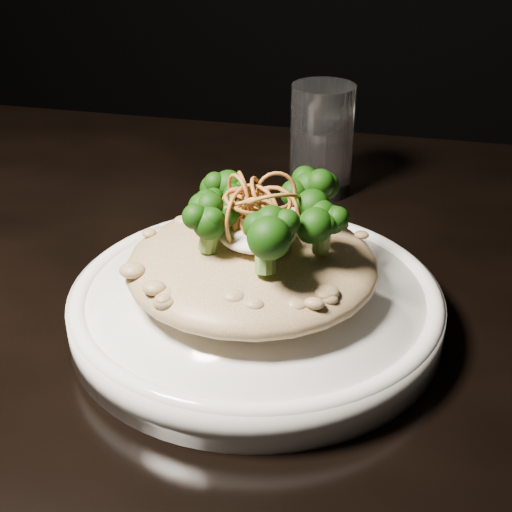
% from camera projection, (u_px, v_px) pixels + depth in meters
% --- Properties ---
extents(table, '(1.10, 0.80, 0.75)m').
position_uv_depth(table, '(190.00, 379.00, 0.59)').
color(table, black).
rests_on(table, ground).
extents(plate, '(0.26, 0.26, 0.03)m').
position_uv_depth(plate, '(256.00, 307.00, 0.51)').
color(plate, white).
rests_on(plate, table).
extents(risotto, '(0.18, 0.18, 0.04)m').
position_uv_depth(risotto, '(252.00, 264.00, 0.49)').
color(risotto, brown).
rests_on(risotto, plate).
extents(broccoli, '(0.13, 0.13, 0.05)m').
position_uv_depth(broccoli, '(265.00, 208.00, 0.47)').
color(broccoli, black).
rests_on(broccoli, risotto).
extents(cheese, '(0.05, 0.05, 0.01)m').
position_uv_depth(cheese, '(257.00, 234.00, 0.48)').
color(cheese, white).
rests_on(cheese, risotto).
extents(shallots, '(0.06, 0.06, 0.04)m').
position_uv_depth(shallots, '(256.00, 198.00, 0.47)').
color(shallots, brown).
rests_on(shallots, cheese).
extents(drinking_glass, '(0.07, 0.07, 0.11)m').
position_uv_depth(drinking_glass, '(322.00, 140.00, 0.69)').
color(drinking_glass, silver).
rests_on(drinking_glass, table).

